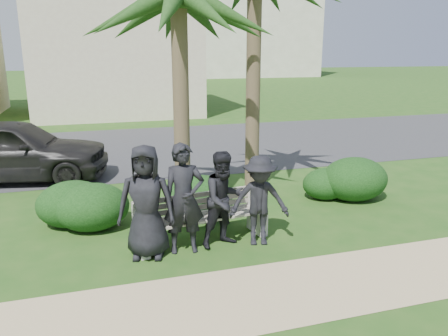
{
  "coord_description": "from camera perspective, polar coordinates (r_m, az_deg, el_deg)",
  "views": [
    {
      "loc": [
        -2.38,
        -6.62,
        3.14
      ],
      "look_at": [
        -0.07,
        1.0,
        1.02
      ],
      "focal_mm": 35.0,
      "sensor_mm": 36.0,
      "label": 1
    }
  ],
  "objects": [
    {
      "name": "stucco_bldg_right",
      "position": [
        24.67,
        -14.21,
        15.65
      ],
      "size": [
        8.4,
        8.4,
        7.3
      ],
      "color": "beige",
      "rests_on": "ground"
    },
    {
      "name": "footpath",
      "position": [
        6.23,
        8.41,
        -15.55
      ],
      "size": [
        30.0,
        1.6,
        0.01
      ],
      "primitive_type": "cube",
      "color": "tan",
      "rests_on": "ground"
    },
    {
      "name": "park_bench",
      "position": [
        7.47,
        -2.9,
        -6.99
      ],
      "size": [
        2.33,
        0.82,
        0.79
      ],
      "rotation": [
        0.0,
        0.0,
        0.14
      ],
      "color": "gray",
      "rests_on": "ground"
    },
    {
      "name": "asphalt_street",
      "position": [
        15.15,
        -7.48,
        2.78
      ],
      "size": [
        160.0,
        8.0,
        0.01
      ],
      "primitive_type": "cube",
      "color": "#2D2D30",
      "rests_on": "ground"
    },
    {
      "name": "hedge_f",
      "position": [
        9.97,
        16.68,
        -1.23
      ],
      "size": [
        1.48,
        1.22,
        0.96
      ],
      "primitive_type": "ellipsoid",
      "color": "black",
      "rests_on": "ground"
    },
    {
      "name": "man_b",
      "position": [
        6.94,
        -5.25,
        -4.04
      ],
      "size": [
        0.69,
        0.49,
        1.79
      ],
      "primitive_type": "imported",
      "rotation": [
        0.0,
        0.0,
        -0.09
      ],
      "color": "black",
      "rests_on": "ground"
    },
    {
      "name": "man_d",
      "position": [
        7.25,
        4.65,
        -4.28
      ],
      "size": [
        1.09,
        0.79,
        1.53
      ],
      "primitive_type": "imported",
      "rotation": [
        0.0,
        0.0,
        -0.24
      ],
      "color": "black",
      "rests_on": "ground"
    },
    {
      "name": "hedge_e",
      "position": [
        9.9,
        13.22,
        -1.9
      ],
      "size": [
        1.07,
        0.88,
        0.7
      ],
      "primitive_type": "ellipsoid",
      "color": "black",
      "rests_on": "ground"
    },
    {
      "name": "man_a",
      "position": [
        6.86,
        -10.14,
        -4.4
      ],
      "size": [
        1.0,
        0.78,
        1.8
      ],
      "primitive_type": "imported",
      "rotation": [
        0.0,
        0.0,
        -0.25
      ],
      "color": "black",
      "rests_on": "ground"
    },
    {
      "name": "hedge_a",
      "position": [
        8.33,
        -16.84,
        -4.73
      ],
      "size": [
        1.34,
        1.1,
        0.87
      ],
      "primitive_type": "ellipsoid",
      "color": "black",
      "rests_on": "ground"
    },
    {
      "name": "car_a",
      "position": [
        12.08,
        -25.97,
        2.14
      ],
      "size": [
        4.9,
        2.72,
        1.58
      ],
      "primitive_type": "imported",
      "rotation": [
        0.0,
        0.0,
        1.38
      ],
      "color": "black",
      "rests_on": "ground"
    },
    {
      "name": "ground",
      "position": [
        7.71,
        2.67,
        -9.17
      ],
      "size": [
        160.0,
        160.0,
        0.0
      ],
      "primitive_type": "plane",
      "color": "#204B15",
      "rests_on": "ground"
    },
    {
      "name": "hedge_b",
      "position": [
        8.61,
        -19.13,
        -4.28
      ],
      "size": [
        1.33,
        1.1,
        0.87
      ],
      "primitive_type": "ellipsoid",
      "color": "black",
      "rests_on": "ground"
    },
    {
      "name": "man_c",
      "position": [
        7.16,
        0.05,
        -4.13
      ],
      "size": [
        0.91,
        0.79,
        1.61
      ],
      "primitive_type": "imported",
      "rotation": [
        0.0,
        0.0,
        0.26
      ],
      "color": "black",
      "rests_on": "ground"
    },
    {
      "name": "hedge_c",
      "position": [
        8.5,
        -3.28,
        -3.7
      ],
      "size": [
        1.33,
        1.1,
        0.87
      ],
      "primitive_type": "ellipsoid",
      "color": "black",
      "rests_on": "ground"
    }
  ]
}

